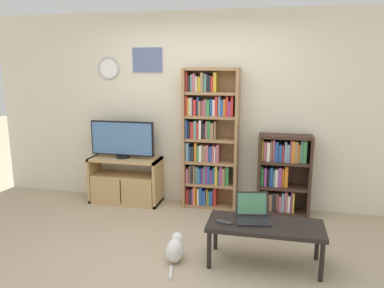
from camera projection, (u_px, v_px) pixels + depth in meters
ground_plane at (163, 263)px, 3.68m from camera, size 18.00×18.00×0.00m
wall_back at (198, 110)px, 5.08m from camera, size 5.99×0.09×2.60m
tv_stand at (125, 180)px, 5.24m from camera, size 0.98×0.40×0.64m
television at (122, 139)px, 5.14m from camera, size 0.90×0.18×0.51m
bookshelf_tall at (208, 141)px, 4.97m from camera, size 0.73×0.27×1.87m
bookshelf_short at (282, 174)px, 4.84m from camera, size 0.67×0.28×1.04m
coffee_table at (265, 228)px, 3.59m from camera, size 1.10×0.47×0.42m
laptop at (253, 213)px, 3.66m from camera, size 0.37×0.34×0.26m
remote_near_laptop at (224, 222)px, 3.59m from camera, size 0.17×0.09×0.02m
cat at (176, 249)px, 3.69m from camera, size 0.20×0.47×0.29m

